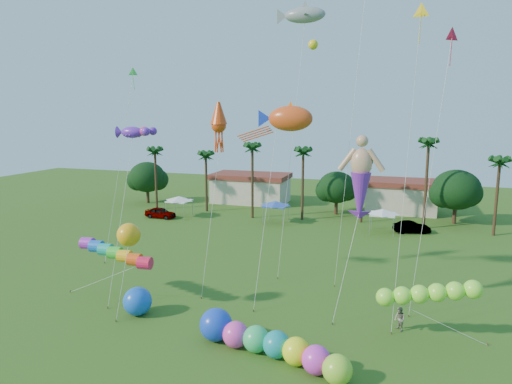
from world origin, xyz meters
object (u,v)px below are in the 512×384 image
(blue_ball, at_px, (137,301))
(caterpillar_inflatable, at_px, (266,342))
(car_a, at_px, (160,213))
(spectator_b, at_px, (400,319))
(car_b, at_px, (412,227))

(blue_ball, bearing_deg, caterpillar_inflatable, -14.05)
(car_a, relative_size, caterpillar_inflatable, 0.43)
(spectator_b, xyz_separation_m, blue_ball, (-18.39, -3.33, 0.21))
(car_a, bearing_deg, caterpillar_inflatable, -138.43)
(spectator_b, relative_size, caterpillar_inflatable, 0.16)
(car_a, xyz_separation_m, blue_ball, (14.47, -28.60, 0.29))
(car_a, height_order, caterpillar_inflatable, caterpillar_inflatable)
(spectator_b, bearing_deg, blue_ball, -116.93)
(car_a, relative_size, blue_ball, 2.11)
(blue_ball, bearing_deg, car_b, 57.87)
(car_a, xyz_separation_m, spectator_b, (32.86, -25.27, 0.08))
(car_a, bearing_deg, blue_ball, -150.38)
(spectator_b, height_order, blue_ball, blue_ball)
(spectator_b, distance_m, blue_ball, 18.69)
(spectator_b, bearing_deg, car_a, -164.75)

